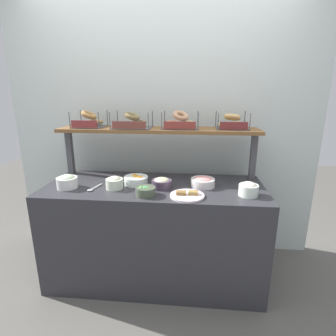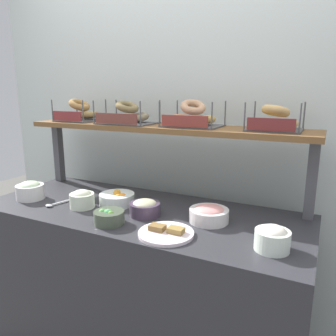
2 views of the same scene
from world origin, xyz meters
name	(u,v)px [view 1 (image 1 of 2)]	position (x,y,z in m)	size (l,w,h in m)	color
ground_plane	(156,274)	(0.00, 0.00, 0.00)	(8.00, 8.00, 0.00)	#595651
back_wall	(162,133)	(0.00, 0.55, 1.20)	(2.96, 0.06, 2.40)	silver
deli_counter	(155,232)	(0.00, 0.00, 0.42)	(1.76, 0.70, 0.85)	#2D2D33
shelf_riser_left	(70,152)	(-0.82, 0.27, 1.05)	(0.05, 0.05, 0.40)	#4C4C51
shelf_riser_right	(253,156)	(0.82, 0.27, 1.05)	(0.05, 0.05, 0.40)	#4C4C51
upper_shelf	(158,130)	(0.00, 0.27, 1.26)	(1.72, 0.32, 0.03)	brown
bowl_scallion_spread	(67,181)	(-0.68, -0.12, 0.90)	(0.16, 0.16, 0.11)	silver
bowl_potato_salad	(114,183)	(-0.30, -0.10, 0.90)	(0.13, 0.13, 0.10)	silver
bowl_tuna_salad	(162,183)	(0.07, -0.05, 0.89)	(0.16, 0.16, 0.08)	#46374B
bowl_lox_spread	(203,182)	(0.39, 0.01, 0.89)	(0.19, 0.19, 0.08)	silver
bowl_fruit_salad	(136,180)	(-0.16, 0.02, 0.88)	(0.20, 0.20, 0.08)	white
bowl_cream_cheese	(248,189)	(0.71, -0.15, 0.90)	(0.14, 0.14, 0.10)	white
bowl_veggie_mix	(145,191)	(-0.03, -0.22, 0.89)	(0.15, 0.15, 0.08)	#475241
serving_plate_white	(187,195)	(0.27, -0.22, 0.86)	(0.25, 0.25, 0.04)	white
serving_spoon_near_plate	(93,189)	(-0.46, -0.14, 0.86)	(0.07, 0.17, 0.01)	#B7B7BC
bagel_basket_everything	(89,121)	(-0.62, 0.28, 1.33)	(0.28, 0.26, 0.15)	#4C4C51
bagel_basket_poppy	(132,123)	(-0.23, 0.25, 1.33)	(0.33, 0.26, 0.14)	#4C4C51
bagel_basket_sesame	(180,122)	(0.19, 0.27, 1.33)	(0.31, 0.26, 0.16)	#4C4C51
bagel_basket_plain	(232,123)	(0.62, 0.29, 1.33)	(0.28, 0.26, 0.14)	#4C4C51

